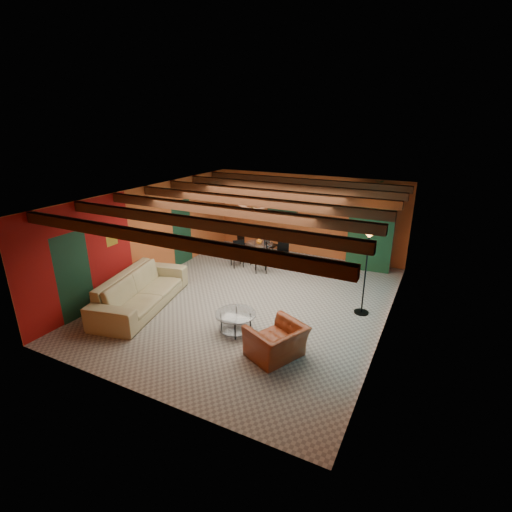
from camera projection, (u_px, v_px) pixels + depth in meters
The scene contains 11 objects.
room at pixel (254, 210), 9.08m from camera, with size 6.52×8.01×2.71m.
sofa at pixel (141, 291), 9.33m from camera, with size 2.96×1.16×0.86m, color tan.
armchair at pixel (276, 342), 7.38m from camera, with size 1.03×0.90×0.67m, color maroon.
coffee_table at pixel (236, 322), 8.28m from camera, with size 0.90×0.90×0.46m, color silver, non-canonical shape.
dining_table at pixel (259, 250), 12.13m from camera, with size 1.79×1.79×0.93m, color silver, non-canonical shape.
armoire at pixel (372, 233), 11.58m from camera, with size 1.27×0.62×2.22m, color maroon.
floor_lamp at pixel (365, 272), 8.80m from camera, with size 0.43×0.43×2.12m, color black, non-canonical shape.
ceiling_fan at pixel (252, 211), 8.99m from camera, with size 1.50×1.50×0.44m, color #472614, non-canonical shape.
painting at pixel (282, 205), 12.93m from camera, with size 1.05×0.03×0.65m, color black.
potted_plant at pixel (377, 188), 11.11m from camera, with size 0.46×0.40×0.51m, color #26661E.
vase at pixel (259, 233), 11.93m from camera, with size 0.19×0.19×0.20m, color orange.
Camera 1 is at (4.06, -7.82, 4.42)m, focal length 26.67 mm.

